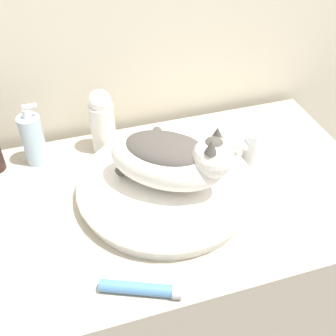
% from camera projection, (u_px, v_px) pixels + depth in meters
% --- Properties ---
extents(vanity_counter, '(1.02, 0.61, 0.81)m').
position_uv_depth(vanity_counter, '(172.00, 287.00, 1.30)').
color(vanity_counter, '#B2A893').
rests_on(vanity_counter, ground_plane).
extents(sink_basin, '(0.43, 0.43, 0.04)m').
position_uv_depth(sink_basin, '(166.00, 186.00, 1.03)').
color(sink_basin, white).
rests_on(sink_basin, vanity_counter).
extents(cat, '(0.31, 0.33, 0.16)m').
position_uv_depth(cat, '(171.00, 158.00, 0.96)').
color(cat, silver).
rests_on(cat, sink_basin).
extents(faucet, '(0.12, 0.05, 0.11)m').
position_uv_depth(faucet, '(248.00, 147.00, 1.09)').
color(faucet, silver).
rests_on(faucet, vanity_counter).
extents(soap_pump_bottle, '(0.06, 0.06, 0.18)m').
position_uv_depth(soap_pump_bottle, '(33.00, 139.00, 1.09)').
color(soap_pump_bottle, silver).
rests_on(soap_pump_bottle, vanity_counter).
extents(lotion_bottle_white, '(0.07, 0.07, 0.18)m').
position_uv_depth(lotion_bottle_white, '(102.00, 121.00, 1.12)').
color(lotion_bottle_white, white).
rests_on(lotion_bottle_white, vanity_counter).
extents(cream_tube, '(0.16, 0.09, 0.03)m').
position_uv_depth(cream_tube, '(142.00, 289.00, 0.82)').
color(cream_tube, '#4C7FB2').
rests_on(cream_tube, vanity_counter).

